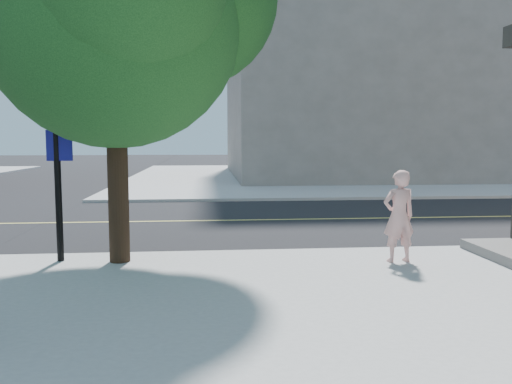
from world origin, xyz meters
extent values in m
plane|color=black|center=(0.00, 0.00, 0.00)|extent=(140.00, 140.00, 0.00)
cube|color=black|center=(0.00, 4.50, 0.01)|extent=(140.00, 9.00, 0.01)
cube|color=#A9A9A9|center=(13.50, 21.50, 0.06)|extent=(29.00, 25.00, 0.12)
cube|color=slate|center=(14.00, 22.00, 7.12)|extent=(18.00, 16.00, 14.00)
imported|color=#DAA099|center=(6.74, -1.25, 0.93)|extent=(0.64, 0.47, 1.61)
cylinder|color=black|center=(1.88, -0.76, 1.90)|extent=(0.36, 0.36, 3.56)
sphere|color=#1E511E|center=(1.88, -0.76, 4.28)|extent=(4.35, 4.35, 4.35)
cylinder|color=black|center=(0.82, -0.62, 2.16)|extent=(0.12, 0.12, 4.07)
cube|color=white|center=(0.87, -0.64, 2.64)|extent=(0.53, 0.04, 0.19)
cube|color=navy|center=(0.87, -0.64, 2.16)|extent=(0.44, 0.04, 0.53)
imported|color=black|center=(0.82, -0.62, 3.42)|extent=(0.16, 0.19, 0.97)
camera|label=1|loc=(3.41, -10.03, 2.25)|focal=36.87mm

